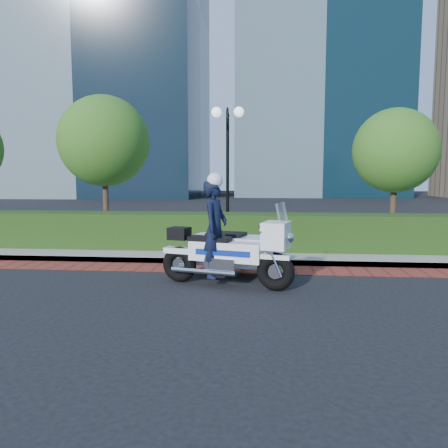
# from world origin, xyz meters

# --- Properties ---
(ground) EXTENTS (120.00, 120.00, 0.00)m
(ground) POSITION_xyz_m (0.00, 0.00, 0.00)
(ground) COLOR black
(ground) RESTS_ON ground
(brick_strip) EXTENTS (60.00, 1.00, 0.01)m
(brick_strip) POSITION_xyz_m (0.00, 1.50, 0.01)
(brick_strip) COLOR maroon
(brick_strip) RESTS_ON ground
(sidewalk) EXTENTS (60.00, 8.00, 0.15)m
(sidewalk) POSITION_xyz_m (0.00, 6.00, 0.07)
(sidewalk) COLOR gray
(sidewalk) RESTS_ON ground
(hedge_main) EXTENTS (18.00, 1.20, 1.00)m
(hedge_main) POSITION_xyz_m (0.00, 3.60, 0.65)
(hedge_main) COLOR black
(hedge_main) RESTS_ON sidewalk
(lamppost) EXTENTS (1.02, 0.70, 4.21)m
(lamppost) POSITION_xyz_m (1.00, 5.20, 2.96)
(lamppost) COLOR black
(lamppost) RESTS_ON sidewalk
(tree_b) EXTENTS (3.20, 3.20, 4.89)m
(tree_b) POSITION_xyz_m (-3.50, 6.50, 3.43)
(tree_b) COLOR #332319
(tree_b) RESTS_ON sidewalk
(tree_c) EXTENTS (2.80, 2.80, 4.30)m
(tree_c) POSITION_xyz_m (6.50, 6.50, 3.05)
(tree_c) COLOR #332319
(tree_c) RESTS_ON sidewalk
(tower_left) EXTENTS (22.00, 16.00, 40.00)m
(tower_left) POSITION_xyz_m (-16.00, 40.00, 20.00)
(tower_left) COLOR black
(tower_left) RESTS_ON ground
(police_motorcycle) EXTENTS (2.76, 2.34, 2.27)m
(police_motorcycle) POSITION_xyz_m (1.41, 0.30, 0.78)
(police_motorcycle) COLOR black
(police_motorcycle) RESTS_ON ground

